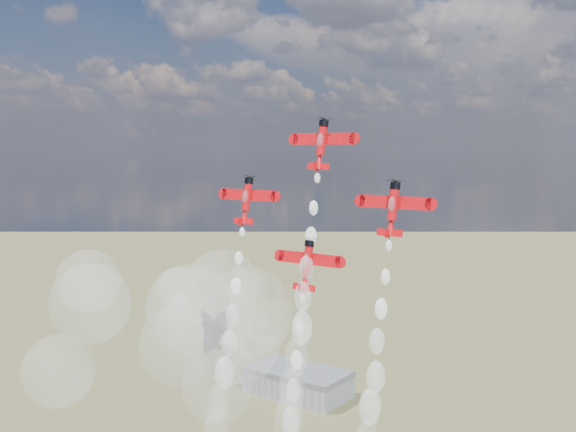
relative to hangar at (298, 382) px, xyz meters
The scene contains 8 objects.
hangar is the anchor object (origin of this frame).
plane_lead 233.22m from the hangar, 54.17° to the right, with size 13.42×4.70×9.48m.
plane_left 221.77m from the hangar, 58.39° to the right, with size 13.42×4.70×9.48m.
plane_right 238.20m from the hangar, 51.04° to the right, with size 13.42×4.70×9.48m.
plane_slot 226.43m from the hangar, 54.92° to the right, with size 13.42×4.70×9.48m.
smoke_trail_lead 222.32m from the hangar, 55.53° to the right, with size 5.14×12.04×45.79m.
smoke_trail_left 212.66m from the hangar, 59.68° to the right, with size 5.34×12.32×45.76m.
drifted_smoke_cloud 184.33m from the hangar, 65.61° to the right, with size 67.85×38.96×44.26m.
Camera 1 is at (65.84, -89.18, 122.55)m, focal length 42.00 mm.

